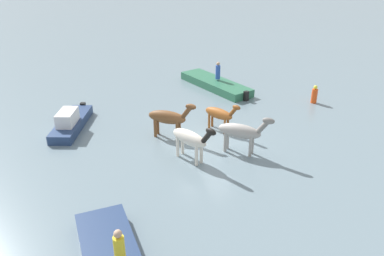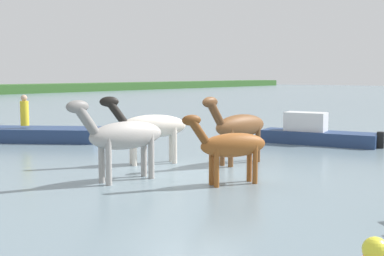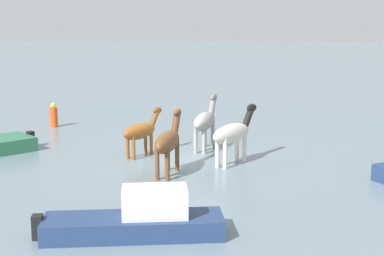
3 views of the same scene
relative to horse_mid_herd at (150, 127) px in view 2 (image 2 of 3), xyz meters
name	(u,v)px [view 2 (image 2 of 3)]	position (x,y,z in m)	size (l,w,h in m)	color
ground_plane	(192,174)	(-0.44, -1.94, -1.09)	(210.35, 210.35, 0.00)	slate
horse_mid_herd	(150,127)	(0.00, 0.00, 0.00)	(2.37, 1.68, 1.98)	silver
horse_gray_outer	(231,146)	(-0.81, -3.40, -0.16)	(2.08, 1.32, 1.70)	brown
horse_rear_stallion	(238,127)	(1.59, -2.02, 0.01)	(2.59, 0.84, 2.00)	brown
horse_dark_mare	(123,136)	(-2.14, -1.16, 0.02)	(2.62, 0.98, 2.03)	#9E9993
boat_motor_center	(25,136)	(0.56, 7.30, -0.91)	(4.64, 5.75, 0.78)	navy
boat_dinghy_port	(316,136)	(6.99, -1.91, -0.79)	(1.97, 4.47, 1.33)	navy
person_helmsman_aft	(25,111)	(0.46, 7.15, 0.08)	(0.32, 0.32, 1.19)	yellow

